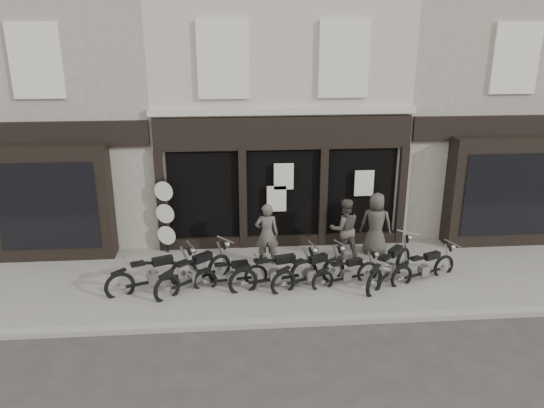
{
  "coord_description": "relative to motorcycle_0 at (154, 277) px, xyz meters",
  "views": [
    {
      "loc": [
        -1.47,
        -11.39,
        6.29
      ],
      "look_at": [
        -0.43,
        1.6,
        1.85
      ],
      "focal_mm": 35.0,
      "sensor_mm": 36.0,
      "label": 1
    }
  ],
  "objects": [
    {
      "name": "motorcycle_3",
      "position": [
        2.97,
        -0.12,
        0.0
      ],
      "size": [
        2.28,
        0.89,
        1.11
      ],
      "rotation": [
        0.0,
        0.0,
        0.24
      ],
      "color": "black",
      "rests_on": "ground"
    },
    {
      "name": "motorcycle_7",
      "position": [
        6.78,
        -0.02,
        -0.05
      ],
      "size": [
        1.91,
        1.01,
        0.97
      ],
      "rotation": [
        0.0,
        0.0,
        0.38
      ],
      "color": "black",
      "rests_on": "ground"
    },
    {
      "name": "man_centre",
      "position": [
        5.01,
        1.45,
        0.54
      ],
      "size": [
        0.88,
        0.71,
        1.71
      ],
      "primitive_type": "imported",
      "rotation": [
        0.0,
        0.0,
        3.22
      ],
      "color": "#463F39",
      "rests_on": "pavement"
    },
    {
      "name": "neighbour_left",
      "position": [
        -2.93,
        5.42,
        3.6
      ],
      "size": [
        5.6,
        6.73,
        8.34
      ],
      "color": "gray",
      "rests_on": "ground"
    },
    {
      "name": "kerb",
      "position": [
        3.42,
        -1.73,
        -0.37
      ],
      "size": [
        30.0,
        0.25,
        0.13
      ],
      "primitive_type": "cube",
      "color": "gray",
      "rests_on": "ground_plane"
    },
    {
      "name": "motorcycle_0",
      "position": [
        0.0,
        0.0,
        0.0
      ],
      "size": [
        2.18,
        1.16,
        1.1
      ],
      "rotation": [
        0.0,
        0.0,
        0.38
      ],
      "color": "black",
      "rests_on": "ground"
    },
    {
      "name": "motorcycle_5",
      "position": [
        4.76,
        -0.1,
        -0.08
      ],
      "size": [
        1.82,
        0.83,
        0.9
      ],
      "rotation": [
        0.0,
        0.0,
        0.31
      ],
      "color": "black",
      "rests_on": "ground"
    },
    {
      "name": "advert_sign_post",
      "position": [
        0.1,
        2.18,
        0.68
      ],
      "size": [
        0.54,
        0.36,
        2.3
      ],
      "rotation": [
        0.0,
        0.0,
        -0.37
      ],
      "color": "black",
      "rests_on": "ground"
    },
    {
      "name": "ground_plane",
      "position": [
        3.42,
        -0.48,
        -0.44
      ],
      "size": [
        90.0,
        90.0,
        0.0
      ],
      "primitive_type": "plane",
      "color": "#2D2B28",
      "rests_on": "ground"
    },
    {
      "name": "motorcycle_4",
      "position": [
        3.84,
        -0.09,
        -0.02
      ],
      "size": [
        2.02,
        1.19,
        1.04
      ],
      "rotation": [
        0.0,
        0.0,
        0.44
      ],
      "color": "black",
      "rests_on": "ground"
    },
    {
      "name": "motorcycle_1",
      "position": [
        1.01,
        0.02,
        0.0
      ],
      "size": [
        1.92,
        1.72,
        1.11
      ],
      "rotation": [
        0.0,
        0.0,
        0.71
      ],
      "color": "black",
      "rests_on": "ground"
    },
    {
      "name": "pavement",
      "position": [
        3.42,
        0.42,
        -0.38
      ],
      "size": [
        30.0,
        4.2,
        0.12
      ],
      "primitive_type": "cube",
      "color": "slate",
      "rests_on": "ground_plane"
    },
    {
      "name": "man_right",
      "position": [
        5.95,
        1.66,
        0.57
      ],
      "size": [
        0.99,
        0.79,
        1.78
      ],
      "primitive_type": "imported",
      "rotation": [
        0.0,
        0.0,
        2.86
      ],
      "color": "#3B3731",
      "rests_on": "pavement"
    },
    {
      "name": "neighbour_right",
      "position": [
        9.77,
        5.42,
        3.6
      ],
      "size": [
        5.6,
        6.73,
        8.34
      ],
      "color": "gray",
      "rests_on": "ground"
    },
    {
      "name": "central_building",
      "position": [
        3.42,
        5.47,
        3.64
      ],
      "size": [
        7.3,
        6.22,
        8.34
      ],
      "color": "#A9A090",
      "rests_on": "ground"
    },
    {
      "name": "man_left",
      "position": [
        2.86,
        1.22,
        0.54
      ],
      "size": [
        0.64,
        0.43,
        1.71
      ],
      "primitive_type": "imported",
      "rotation": [
        0.0,
        0.0,
        3.11
      ],
      "color": "#49423B",
      "rests_on": "pavement"
    },
    {
      "name": "motorcycle_6",
      "position": [
        5.88,
        -0.03,
        0.01
      ],
      "size": [
        1.78,
        1.9,
        1.12
      ],
      "rotation": [
        0.0,
        0.0,
        0.83
      ],
      "color": "black",
      "rests_on": "ground"
    },
    {
      "name": "motorcycle_2",
      "position": [
        1.91,
        0.05,
        -0.08
      ],
      "size": [
        1.86,
        0.58,
        0.9
      ],
      "rotation": [
        0.0,
        0.0,
        0.16
      ],
      "color": "black",
      "rests_on": "ground"
    }
  ]
}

